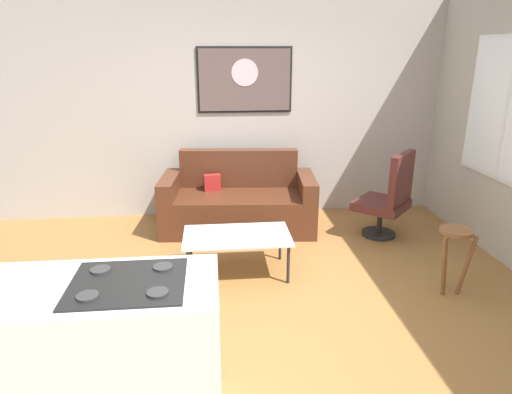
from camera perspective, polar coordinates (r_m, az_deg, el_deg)
name	(u,v)px	position (r m, az deg, el deg)	size (l,w,h in m)	color
ground	(258,309)	(3.99, 0.31, -14.00)	(6.40, 6.40, 0.04)	olive
back_wall	(239,108)	(5.84, -2.19, 11.23)	(6.40, 0.05, 2.80)	#AAA199
couch	(238,204)	(5.51, -2.24, -0.83)	(1.89, 0.98, 0.92)	#4C2717
coffee_table	(237,238)	(4.37, -2.42, -5.17)	(1.03, 0.60, 0.40)	silver
armchair	(389,198)	(5.38, 16.45, -0.08)	(0.77, 0.77, 1.02)	black
bar_stool	(454,245)	(4.36, 23.79, -5.62)	(0.33, 0.32, 0.62)	brown
kitchen_counter	(86,360)	(2.81, -20.65, -18.76)	(1.48, 0.64, 0.96)	silver
wall_painting	(245,80)	(5.77, -1.43, 14.58)	(1.18, 0.03, 0.80)	black
window	(508,110)	(5.21, 29.20, 9.57)	(0.03, 1.35, 1.44)	silver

